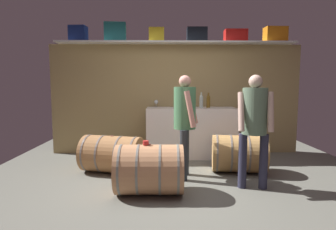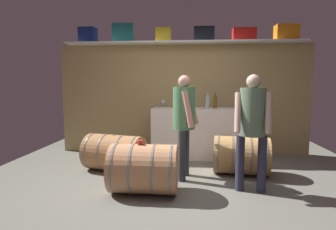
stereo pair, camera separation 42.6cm
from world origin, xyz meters
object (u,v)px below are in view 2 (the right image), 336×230
(wine_barrel_far, at_px, (114,153))
(work_cabinet, at_px, (197,133))
(toolcase_orange, at_px, (286,33))
(visitor_tasting, at_px, (252,121))
(wine_barrel_flank, at_px, (241,155))
(toolcase_teal, at_px, (123,33))
(wine_bottle_clear, at_px, (208,101))
(tasting_cup, at_px, (140,142))
(toolcase_yellow, at_px, (164,35))
(wine_barrel_near, at_px, (144,169))
(wine_bottle_amber, at_px, (215,101))
(toolcase_black, at_px, (204,34))
(toolcase_red, at_px, (244,35))
(toolcase_navy, at_px, (88,35))
(winemaker_pouring, at_px, (184,116))
(wine_glass, at_px, (163,102))

(wine_barrel_far, bearing_deg, work_cabinet, 50.88)
(toolcase_orange, relative_size, visitor_tasting, 0.27)
(wine_barrel_flank, relative_size, visitor_tasting, 0.59)
(toolcase_teal, relative_size, wine_bottle_clear, 1.38)
(work_cabinet, height_order, tasting_cup, work_cabinet)
(toolcase_yellow, xyz_separation_m, tasting_cup, (-0.10, -2.06, -1.67))
(work_cabinet, relative_size, wine_barrel_near, 1.98)
(wine_bottle_amber, bearing_deg, wine_bottle_clear, 177.21)
(toolcase_black, height_order, wine_bottle_clear, toolcase_black)
(toolcase_yellow, relative_size, wine_barrel_far, 0.27)
(toolcase_teal, bearing_deg, work_cabinet, -12.31)
(wine_bottle_clear, bearing_deg, wine_bottle_amber, -2.79)
(wine_bottle_amber, bearing_deg, work_cabinet, -177.76)
(toolcase_red, bearing_deg, toolcase_yellow, -179.99)
(toolcase_navy, height_order, winemaker_pouring, toolcase_navy)
(toolcase_orange, distance_m, visitor_tasting, 2.55)
(toolcase_navy, height_order, wine_barrel_near, toolcase_navy)
(visitor_tasting, bearing_deg, wine_glass, -46.29)
(toolcase_yellow, height_order, wine_barrel_near, toolcase_yellow)
(wine_bottle_clear, height_order, visitor_tasting, visitor_tasting)
(toolcase_teal, distance_m, work_cabinet, 2.40)
(wine_glass, bearing_deg, toolcase_yellow, -33.80)
(toolcase_black, bearing_deg, toolcase_orange, 1.08)
(winemaker_pouring, relative_size, visitor_tasting, 1.00)
(toolcase_black, xyz_separation_m, wine_barrel_flank, (0.55, -1.18, -2.04))
(wine_barrel_flank, bearing_deg, toolcase_yellow, 146.03)
(toolcase_teal, xyz_separation_m, visitor_tasting, (2.11, -1.89, -1.45))
(wine_barrel_flank, height_order, tasting_cup, tasting_cup)
(toolcase_yellow, xyz_separation_m, visitor_tasting, (1.32, -1.89, -1.40))
(wine_glass, bearing_deg, winemaker_pouring, -72.34)
(toolcase_teal, bearing_deg, wine_barrel_far, -89.13)
(wine_bottle_amber, distance_m, wine_barrel_near, 2.27)
(toolcase_yellow, relative_size, toolcase_black, 0.75)
(winemaker_pouring, bearing_deg, wine_barrel_near, -28.54)
(wine_barrel_far, height_order, wine_barrel_flank, wine_barrel_flank)
(toolcase_orange, distance_m, wine_bottle_clear, 1.93)
(toolcase_navy, relative_size, winemaker_pouring, 0.20)
(work_cabinet, distance_m, visitor_tasting, 1.87)
(toolcase_orange, xyz_separation_m, work_cabinet, (-1.63, -0.20, -1.87))
(toolcase_red, relative_size, tasting_cup, 5.79)
(toolcase_yellow, relative_size, wine_barrel_near, 0.33)
(toolcase_red, xyz_separation_m, visitor_tasting, (-0.20, -1.89, -1.39))
(tasting_cup, bearing_deg, wine_bottle_amber, 60.01)
(wine_bottle_clear, bearing_deg, winemaker_pouring, -107.87)
(toolcase_teal, distance_m, wine_bottle_amber, 2.21)
(toolcase_orange, relative_size, wine_barrel_near, 0.47)
(toolcase_teal, distance_m, toolcase_red, 2.31)
(wine_barrel_flank, xyz_separation_m, winemaker_pouring, (-0.88, -0.25, 0.64))
(wine_bottle_clear, distance_m, tasting_cup, 2.14)
(toolcase_navy, bearing_deg, toolcase_yellow, 4.11)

